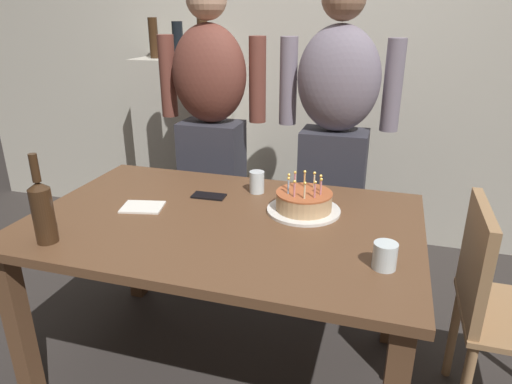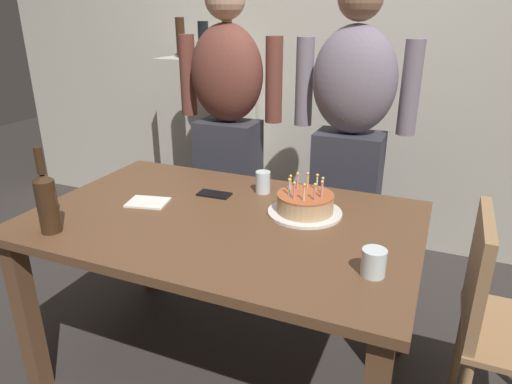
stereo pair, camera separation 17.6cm
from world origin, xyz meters
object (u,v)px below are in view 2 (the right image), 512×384
water_glass_near (374,262)px  cell_phone (214,194)px  napkin_stack (148,202)px  wine_bottle (47,201)px  birthday_cake (305,205)px  dining_chair (501,317)px  person_woman_cardigan (350,142)px  water_glass_far (263,182)px  person_man_bearded (228,129)px

water_glass_near → cell_phone: 0.85m
napkin_stack → water_glass_near: bearing=-11.8°
cell_phone → wine_bottle: bearing=-126.9°
birthday_cake → dining_chair: birthday_cake is taller
birthday_cake → person_woman_cardigan: bearing=87.4°
birthday_cake → water_glass_far: 0.28m
water_glass_near → person_woman_cardigan: 1.06m
water_glass_near → person_woman_cardigan: bearing=106.3°
birthday_cake → water_glass_near: bearing=-47.5°
wine_bottle → cell_phone: bearing=55.2°
person_man_bearded → person_woman_cardigan: same height
napkin_stack → dining_chair: (1.37, 0.07, -0.23)m
birthday_cake → water_glass_far: (-0.24, 0.15, 0.01)m
wine_bottle → dining_chair: size_ratio=0.37×
water_glass_near → napkin_stack: 0.99m
water_glass_far → cell_phone: (-0.18, -0.11, -0.04)m
person_man_bearded → person_woman_cardigan: size_ratio=1.00×
wine_bottle → person_woman_cardigan: (0.83, 1.16, 0.01)m
person_man_bearded → water_glass_far: bearing=129.6°
napkin_stack → dining_chair: size_ratio=0.19×
dining_chair → napkin_stack: bearing=92.9°
napkin_stack → person_man_bearded: size_ratio=0.10×
cell_phone → napkin_stack: size_ratio=0.88×
dining_chair → person_man_bearded: bearing=62.0°
cell_phone → person_woman_cardigan: 0.78m
water_glass_near → dining_chair: 0.56m
dining_chair → cell_phone: bearing=84.0°
person_man_bearded → birthday_cake: bearing=135.1°
person_man_bearded → cell_phone: bearing=110.6°
birthday_cake → water_glass_far: size_ratio=3.04×
birthday_cake → napkin_stack: (-0.64, -0.15, -0.04)m
wine_bottle → person_man_bearded: 1.17m
wine_bottle → person_woman_cardigan: bearing=54.4°
cell_phone → dining_chair: dining_chair is taller
water_glass_near → person_woman_cardigan: size_ratio=0.05×
cell_phone → person_woman_cardigan: size_ratio=0.09×
birthday_cake → napkin_stack: birthday_cake is taller
birthday_cake → person_woman_cardigan: size_ratio=0.18×
water_glass_near → cell_phone: bearing=152.4°
napkin_stack → person_man_bearded: bearing=91.3°
wine_bottle → person_man_bearded: (0.15, 1.16, 0.01)m
water_glass_near → water_glass_far: size_ratio=0.89×
wine_bottle → cell_phone: size_ratio=2.22×
wine_bottle → napkin_stack: (0.17, 0.36, -0.12)m
wine_bottle → dining_chair: (1.54, 0.42, -0.34)m
napkin_stack → dining_chair: dining_chair is taller
water_glass_near → wine_bottle: size_ratio=0.27×
cell_phone → napkin_stack: 0.29m
water_glass_far → dining_chair: (0.98, -0.24, -0.27)m
napkin_stack → birthday_cake: bearing=13.5°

